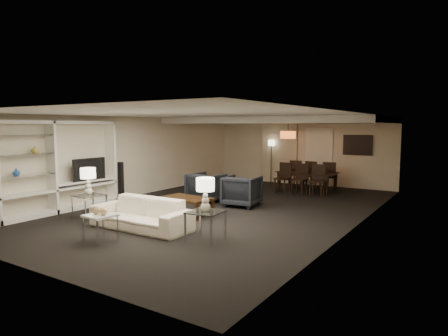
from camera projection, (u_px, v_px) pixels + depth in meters
floor at (224, 209)px, 10.75m from camera, size 11.00×11.00×0.00m
ceiling at (224, 115)px, 10.48m from camera, size 7.00×11.00×0.02m
wall_back at (302, 151)px, 15.22m from camera, size 7.00×0.02×2.50m
wall_front at (28, 190)px, 6.01m from camera, size 7.00×0.02×2.50m
wall_left at (130, 157)px, 12.49m from camera, size 0.02×11.00×2.50m
wall_right at (358, 170)px, 8.74m from camera, size 0.02×11.00×2.50m
ceiling_soffit at (280, 121)px, 13.43m from camera, size 7.00×4.00×0.20m
curtains at (279, 152)px, 15.64m from camera, size 1.50×0.12×2.40m
door at (319, 157)px, 14.84m from camera, size 0.90×0.05×2.10m
painting at (358, 145)px, 14.03m from camera, size 0.95×0.04×0.65m
media_unit at (61, 167)px, 10.22m from camera, size 0.38×3.40×2.35m
pendant_light at (288, 135)px, 13.32m from camera, size 0.52×0.52×0.24m
sofa at (141, 214)px, 8.60m from camera, size 2.29×0.92×0.67m
coffee_table at (187, 206)px, 9.95m from camera, size 1.30×0.82×0.45m
armchair_left at (206, 187)px, 11.67m from camera, size 1.01×1.03×0.85m
armchair_right at (242, 191)px, 11.03m from camera, size 1.01×1.03×0.85m
side_table_left at (89, 207)px, 9.51m from camera, size 0.69×0.69×0.58m
side_table_right at (206, 226)px, 7.69m from camera, size 0.68×0.68×0.58m
table_lamp_left at (88, 181)px, 9.45m from camera, size 0.39×0.39×0.65m
table_lamp_right at (205, 195)px, 7.62m from camera, size 0.39×0.39×0.65m
marble_table at (101, 228)px, 7.68m from camera, size 0.56×0.56×0.52m
gold_gourd_a at (96, 210)px, 7.70m from camera, size 0.17×0.17×0.17m
gold_gourd_b at (104, 211)px, 7.59m from camera, size 0.15×0.15×0.15m
television at (87, 169)px, 10.87m from camera, size 1.04×0.14×0.60m
vase_blue at (16, 172)px, 9.24m from camera, size 0.17×0.17×0.18m
vase_amber at (35, 150)px, 9.60m from camera, size 0.17×0.17×0.18m
floor_speaker at (121, 181)px, 11.83m from camera, size 0.13×0.13×1.16m
dining_table at (307, 182)px, 13.52m from camera, size 1.93×1.11×0.67m
chair_nl at (282, 178)px, 13.28m from camera, size 0.50×0.50×0.99m
chair_nm at (299, 179)px, 12.96m from camera, size 0.49×0.49×0.99m
chair_nr at (317, 180)px, 12.64m from camera, size 0.51×0.51×0.99m
chair_fl at (297, 174)px, 14.37m from camera, size 0.49×0.49×0.99m
chair_fm at (313, 175)px, 14.05m from camera, size 0.51×0.51×0.99m
chair_fr at (330, 176)px, 13.73m from camera, size 0.52×0.52×0.99m
floor_lamp at (271, 161)px, 15.62m from camera, size 0.29×0.29×1.68m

